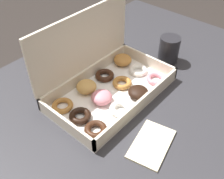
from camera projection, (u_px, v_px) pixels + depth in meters
The scene contains 4 objects.
dining_table at pixel (131, 122), 0.87m from camera, with size 1.25×0.92×0.77m.
donut_box at pixel (105, 79), 0.82m from camera, with size 0.40×0.23×0.24m.
coffee_mug at pixel (169, 49), 0.94m from camera, with size 0.07×0.07×0.10m.
paper_napkin at pixel (151, 144), 0.69m from camera, with size 0.16×0.12×0.01m.
Camera 1 is at (-0.48, -0.33, 1.34)m, focal length 42.00 mm.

